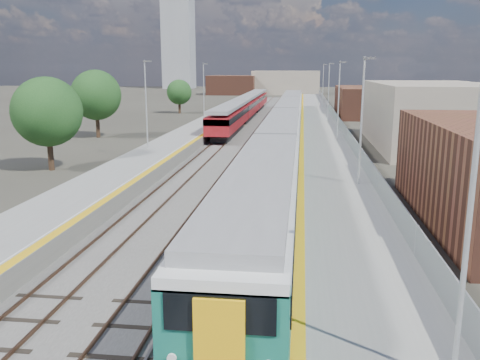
# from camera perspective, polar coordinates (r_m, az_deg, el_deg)

# --- Properties ---
(ground) EXTENTS (320.00, 320.00, 0.00)m
(ground) POSITION_cam_1_polar(r_m,az_deg,el_deg) (59.19, 3.89, 4.81)
(ground) COLOR #47443A
(ground) RESTS_ON ground
(ballast_bed) EXTENTS (10.50, 155.00, 0.06)m
(ballast_bed) POSITION_cam_1_polar(r_m,az_deg,el_deg) (61.81, 1.92, 5.18)
(ballast_bed) COLOR #565451
(ballast_bed) RESTS_ON ground
(tracks) EXTENTS (8.96, 160.00, 0.17)m
(tracks) POSITION_cam_1_polar(r_m,az_deg,el_deg) (63.41, 2.60, 5.43)
(tracks) COLOR #4C3323
(tracks) RESTS_ON ground
(platform_right) EXTENTS (4.70, 155.00, 8.52)m
(platform_right) POSITION_cam_1_polar(r_m,az_deg,el_deg) (61.55, 8.96, 5.48)
(platform_right) COLOR slate
(platform_right) RESTS_ON ground
(platform_left) EXTENTS (4.30, 155.00, 8.52)m
(platform_left) POSITION_cam_1_polar(r_m,az_deg,el_deg) (62.70, -4.31, 5.71)
(platform_left) COLOR slate
(platform_left) RESTS_ON ground
(buildings) EXTENTS (72.00, 185.50, 40.00)m
(buildings) POSITION_cam_1_polar(r_m,az_deg,el_deg) (148.72, -1.30, 13.57)
(buildings) COLOR brown
(buildings) RESTS_ON ground
(green_train) EXTENTS (3.00, 83.33, 3.30)m
(green_train) POSITION_cam_1_polar(r_m,az_deg,el_deg) (51.59, 5.15, 6.25)
(green_train) COLOR black
(green_train) RESTS_ON ground
(red_train) EXTENTS (2.72, 55.28, 3.44)m
(red_train) POSITION_cam_1_polar(r_m,az_deg,el_deg) (78.97, 0.67, 8.24)
(red_train) COLOR black
(red_train) RESTS_ON ground
(tree_a) EXTENTS (5.35, 5.35, 7.25)m
(tree_a) POSITION_cam_1_polar(r_m,az_deg,el_deg) (42.03, -20.84, 7.15)
(tree_a) COLOR #382619
(tree_a) RESTS_ON ground
(tree_b) EXTENTS (5.68, 5.68, 7.69)m
(tree_b) POSITION_cam_1_polar(r_m,az_deg,el_deg) (60.71, -15.87, 9.15)
(tree_b) COLOR #382619
(tree_b) RESTS_ON ground
(tree_c) EXTENTS (4.35, 4.35, 5.89)m
(tree_c) POSITION_cam_1_polar(r_m,az_deg,el_deg) (90.96, -6.84, 9.77)
(tree_c) COLOR #382619
(tree_c) RESTS_ON ground
(tree_d) EXTENTS (4.34, 4.34, 5.88)m
(tree_d) POSITION_cam_1_polar(r_m,az_deg,el_deg) (71.14, 23.68, 8.08)
(tree_d) COLOR #382619
(tree_d) RESTS_ON ground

